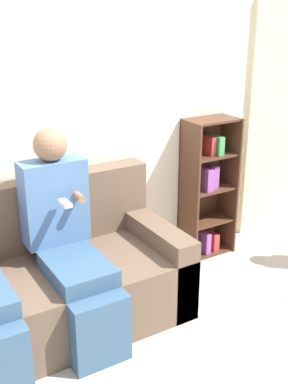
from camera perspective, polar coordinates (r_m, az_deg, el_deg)
The scene contains 6 objects.
ground_plane at distance 3.10m, azimuth -5.47°, elevation -19.65°, with size 14.00×14.00×0.00m, color #BCB2A8.
back_wall at distance 3.38m, azimuth -13.72°, elevation 7.69°, with size 10.00×0.06×2.55m.
curtain_panel at distance 4.59m, azimuth 14.96°, elevation 8.13°, with size 0.60×0.04×2.11m.
couch at distance 3.30m, azimuth -11.52°, elevation -10.73°, with size 1.82×0.87×0.94m.
adult_seated at distance 3.08m, azimuth -9.06°, elevation -4.95°, with size 0.42×0.81×1.33m.
bookshelf at distance 4.12m, azimuth 7.40°, elevation 0.50°, with size 0.44×0.28×1.19m.
Camera 1 is at (-0.97, -2.15, 2.01)m, focal length 45.00 mm.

